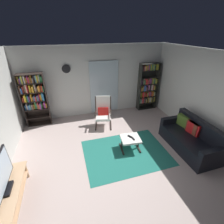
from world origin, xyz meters
TOP-DOWN VIEW (x-y plane):
  - ground_plane at (0.00, 0.00)m, footprint 7.02×7.02m
  - wall_back at (0.00, 2.90)m, footprint 5.60×0.06m
  - wall_right at (2.70, 0.00)m, footprint 0.06×6.00m
  - glass_door_panel at (0.34, 2.83)m, footprint 1.10×0.01m
  - area_rug at (0.29, 0.28)m, footprint 2.27×1.67m
  - tv_stand at (-2.36, -0.49)m, footprint 0.48×1.39m
  - television at (-2.35, -0.48)m, footprint 0.20×1.03m
  - bookshelf_near_tv at (-2.13, 2.61)m, footprint 0.78×0.30m
  - bookshelf_near_sofa at (2.13, 2.70)m, footprint 0.80×0.30m
  - leather_sofa at (2.11, -0.02)m, footprint 0.81×1.72m
  - lounge_armchair at (0.06, 1.91)m, footprint 0.71×0.77m
  - ottoman at (0.46, 0.40)m, footprint 0.57×0.53m
  - tv_remote at (0.51, 0.34)m, footprint 0.06×0.15m
  - cell_phone at (0.46, 0.46)m, footprint 0.13×0.16m
  - wall_clock at (-0.98, 2.82)m, footprint 0.29×0.03m

SIDE VIEW (x-z plane):
  - ground_plane at x=0.00m, z-range 0.00..0.00m
  - area_rug at x=0.29m, z-range 0.00..0.01m
  - tv_stand at x=-2.36m, z-range 0.07..0.52m
  - ottoman at x=0.46m, z-range 0.12..0.50m
  - leather_sofa at x=2.11m, z-range -0.11..0.74m
  - cell_phone at x=0.46m, z-range 0.38..0.39m
  - tv_remote at x=0.51m, z-range 0.38..0.40m
  - lounge_armchair at x=0.06m, z-range 0.02..1.05m
  - television at x=-2.35m, z-range 0.43..1.10m
  - bookshelf_near_sofa at x=2.13m, z-range 0.02..1.92m
  - glass_door_panel at x=0.34m, z-range 0.05..2.05m
  - bookshelf_near_tv at x=-2.13m, z-range 0.15..1.98m
  - wall_back at x=0.00m, z-range 0.00..2.60m
  - wall_right at x=2.70m, z-range 0.00..2.60m
  - wall_clock at x=-0.98m, z-range 1.71..2.00m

